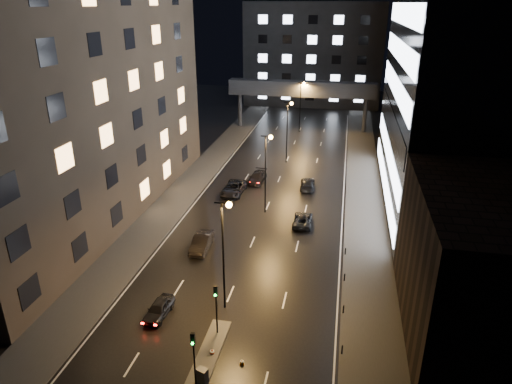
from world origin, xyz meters
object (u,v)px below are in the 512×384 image
at_px(car_toward_a, 303,220).
at_px(utility_cabinet, 202,375).
at_px(car_away_d, 257,177).
at_px(car_away_a, 159,309).
at_px(car_away_b, 202,242).
at_px(car_toward_b, 308,184).
at_px(car_away_c, 234,189).

bearing_deg(car_toward_a, utility_cabinet, 79.54).
relative_size(car_away_d, utility_cabinet, 4.51).
relative_size(car_away_a, car_away_b, 0.79).
height_order(car_away_d, car_toward_b, car_away_d).
height_order(car_away_c, utility_cabinet, car_away_c).
bearing_deg(car_toward_a, car_away_d, -58.59).
relative_size(car_away_c, car_toward_b, 1.18).
bearing_deg(car_away_d, utility_cabinet, -79.51).
height_order(car_toward_a, utility_cabinet, car_toward_a).
height_order(car_away_a, car_away_d, car_away_d).
xyz_separation_m(car_away_a, utility_cabinet, (5.89, -6.51, 0.05)).
bearing_deg(car_away_b, car_away_a, -93.04).
relative_size(car_away_b, utility_cabinet, 4.39).
distance_m(car_away_b, car_toward_b, 21.92).
distance_m(car_away_a, car_toward_b, 32.81).
relative_size(car_away_d, car_toward_b, 1.01).
distance_m(car_away_a, car_toward_a, 22.13).
xyz_separation_m(car_away_b, car_toward_b, (9.60, 19.71, -0.08)).
distance_m(car_away_b, utility_cabinet, 19.02).
xyz_separation_m(car_toward_a, car_toward_b, (-0.51, 11.71, 0.07)).
height_order(car_away_a, car_away_c, car_away_c).
bearing_deg(car_away_a, car_toward_a, 66.18).
bearing_deg(car_toward_b, car_away_c, 19.41).
bearing_deg(utility_cabinet, car_toward_b, 104.14).
bearing_deg(car_away_d, car_away_b, -90.60).
relative_size(car_away_b, car_away_c, 0.83).
relative_size(car_away_a, car_away_c, 0.66).
bearing_deg(car_away_b, car_toward_b, 61.63).
distance_m(car_toward_a, car_toward_b, 11.72).
bearing_deg(car_away_c, car_away_d, 67.29).
xyz_separation_m(car_away_d, car_toward_b, (7.57, -1.00, -0.01)).
height_order(car_away_b, car_toward_b, car_away_b).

